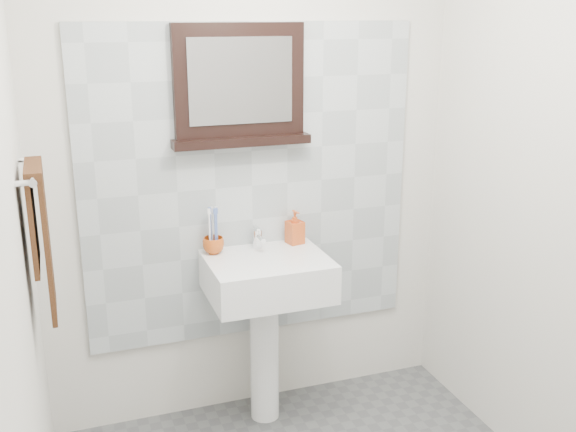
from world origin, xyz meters
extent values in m
cube|color=silver|center=(0.00, 1.10, 1.25)|extent=(2.00, 0.01, 2.50)
cube|color=silver|center=(-1.00, 0.00, 1.25)|extent=(0.01, 2.20, 2.50)
cube|color=#AAB3B8|center=(0.00, 1.09, 1.15)|extent=(1.60, 0.02, 1.50)
cylinder|color=white|center=(0.00, 0.92, 0.34)|extent=(0.14, 0.14, 0.68)
cube|color=white|center=(0.00, 0.86, 0.77)|extent=(0.55, 0.44, 0.18)
cylinder|color=silver|center=(0.00, 0.84, 0.85)|extent=(0.32, 0.32, 0.02)
cylinder|color=#4C4C4F|center=(0.00, 0.84, 0.86)|extent=(0.04, 0.04, 0.00)
cylinder|color=silver|center=(0.00, 1.01, 0.91)|extent=(0.04, 0.04, 0.09)
cylinder|color=silver|center=(0.00, 0.96, 0.93)|extent=(0.02, 0.10, 0.02)
cube|color=silver|center=(0.00, 1.02, 0.96)|extent=(0.02, 0.07, 0.01)
imported|color=#B44915|center=(-0.21, 1.01, 0.90)|extent=(0.12, 0.12, 0.08)
cylinder|color=white|center=(-0.23, 1.00, 0.97)|extent=(0.01, 0.01, 0.19)
cube|color=white|center=(-0.23, 1.00, 1.07)|extent=(0.01, 0.01, 0.03)
cylinder|color=#4C64AD|center=(-0.20, 1.00, 0.97)|extent=(0.01, 0.01, 0.19)
cube|color=#4C64AD|center=(-0.20, 1.00, 1.07)|extent=(0.01, 0.01, 0.03)
cylinder|color=white|center=(-0.21, 1.02, 0.97)|extent=(0.01, 0.01, 0.19)
cube|color=white|center=(-0.21, 1.02, 1.07)|extent=(0.01, 0.01, 0.03)
cylinder|color=#4C64AD|center=(-0.22, 1.02, 0.97)|extent=(0.01, 0.01, 0.19)
cube|color=#4C64AD|center=(-0.22, 1.02, 1.07)|extent=(0.01, 0.01, 0.03)
cylinder|color=white|center=(-0.19, 1.01, 0.97)|extent=(0.01, 0.01, 0.19)
cube|color=white|center=(-0.19, 1.01, 1.07)|extent=(0.01, 0.01, 0.03)
cylinder|color=#4C64AD|center=(-0.20, 0.99, 0.97)|extent=(0.01, 0.01, 0.19)
cube|color=#4C64AD|center=(-0.20, 0.99, 1.07)|extent=(0.01, 0.01, 0.03)
imported|color=red|center=(0.19, 1.02, 0.94)|extent=(0.09, 0.09, 0.16)
cube|color=black|center=(-0.06, 1.07, 1.64)|extent=(0.60, 0.06, 0.50)
cube|color=#99999E|center=(-0.06, 1.03, 1.64)|extent=(0.48, 0.01, 0.38)
cube|color=black|center=(-0.06, 1.04, 1.37)|extent=(0.64, 0.11, 0.04)
cylinder|color=silver|center=(-0.94, 0.53, 1.42)|extent=(0.03, 0.40, 0.03)
cylinder|color=silver|center=(-0.97, 0.34, 1.42)|extent=(0.05, 0.02, 0.02)
cylinder|color=silver|center=(-0.97, 0.72, 1.42)|extent=(0.05, 0.02, 0.02)
cube|color=black|center=(-0.93, 0.53, 1.15)|extent=(0.02, 0.30, 0.52)
cube|color=black|center=(-0.96, 0.53, 1.24)|extent=(0.02, 0.30, 0.34)
cube|color=black|center=(-0.94, 0.53, 1.42)|extent=(0.06, 0.30, 0.03)
camera|label=1|loc=(-0.87, -1.89, 1.93)|focal=42.00mm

